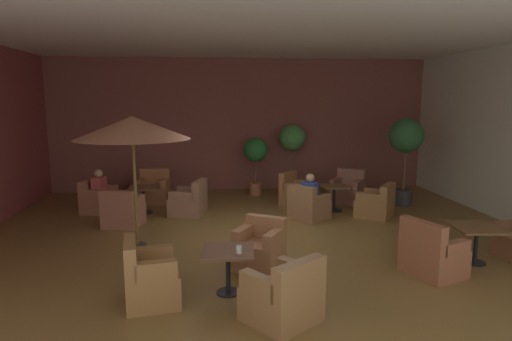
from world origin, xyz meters
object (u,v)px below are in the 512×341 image
Objects in this scene: cafe_table_mid_center at (144,194)px; patio_umbrella_tall_red at (133,129)px; armchair_mid_center_south at (154,190)px; potted_tree_left_corner at (256,155)px; armchair_front_right_south at (376,204)px; patron_by_window at (99,184)px; armchair_front_right_east at (308,207)px; armchair_rear_right_east at (432,255)px; armchair_front_left_south at (284,297)px; armchair_front_right_west at (348,191)px; armchair_front_left_east at (149,279)px; armchair_mid_center_east at (189,202)px; cafe_table_front_right at (334,193)px; potted_tree_mid_left at (292,142)px; armchair_mid_center_north at (123,212)px; cafe_table_rear_right at (477,233)px; patron_blue_shirt at (310,189)px; armchair_mid_center_west at (98,200)px; cafe_table_front_left at (228,258)px; iced_drink_cup at (239,249)px; potted_tree_mid_right at (406,143)px; armchair_front_right_north at (296,193)px; armchair_front_left_north at (260,249)px.

cafe_table_mid_center is 0.28× the size of patio_umbrella_tall_red.
armchair_mid_center_south is 3.03m from potted_tree_left_corner.
patron_by_window is (-6.64, 1.18, 0.40)m from armchair_front_right_south.
armchair_rear_right_east reaches higher than armchair_front_right_east.
armchair_front_right_west is (2.80, 6.17, 0.00)m from armchair_front_left_south.
armchair_front_left_east is 0.95× the size of armchair_mid_center_east.
armchair_front_right_south is at bearing -37.80° from cafe_table_front_right.
patron_by_window is at bearing -160.55° from potted_tree_mid_left.
cafe_table_rear_right is at bearing -24.30° from armchair_mid_center_north.
potted_tree_left_corner is 2.91m from patron_blue_shirt.
armchair_mid_center_west is (-2.26, 0.54, -0.02)m from armchair_mid_center_east.
cafe_table_front_left is 7.29× the size of iced_drink_cup.
patio_umbrella_tall_red is 4.31m from patron_blue_shirt.
armchair_front_left_east is 5.38m from cafe_table_rear_right.
patron_by_window is at bearing 174.81° from cafe_table_front_right.
armchair_mid_center_north is at bearing -177.88° from patron_blue_shirt.
potted_tree_left_corner reaches higher than armchair_mid_center_west.
iced_drink_cup is at bearing -115.95° from patron_blue_shirt.
armchair_front_right_west is at bearing 2.90° from armchair_mid_center_west.
cafe_table_front_left is at bearing -58.73° from armchair_mid_center_west.
armchair_mid_center_north is at bearing -169.87° from potted_tree_mid_right.
potted_tree_mid_left is (0.20, 1.70, 1.20)m from armchair_front_right_north.
iced_drink_cup is (-1.90, -3.91, -0.01)m from patron_blue_shirt.
patron_by_window is at bearing 120.98° from cafe_table_front_left.
armchair_mid_center_north is 1.01× the size of armchair_mid_center_south.
patron_by_window is (-4.99, 1.22, 0.40)m from armchair_front_right_east.
patio_umbrella_tall_red is (-4.85, 1.76, 1.91)m from armchair_rear_right_east.
iced_drink_cup is (1.93, -6.04, 0.37)m from armchair_mid_center_south.
patio_umbrella_tall_red is at bearing 160.08° from armchair_rear_right_east.
potted_tree_left_corner is at bearing 82.08° from iced_drink_cup.
potted_tree_mid_right is 3.45× the size of patron_blue_shirt.
armchair_front_left_north is at bearing -137.42° from armchair_front_right_south.
cafe_table_front_left is 0.27m from iced_drink_cup.
cafe_table_front_right is 0.39× the size of potted_tree_left_corner.
potted_tree_left_corner reaches higher than patron_by_window.
cafe_table_rear_right is at bearing -40.69° from armchair_mid_center_south.
patron_blue_shirt is at bearing -13.18° from armchair_mid_center_east.
cafe_table_mid_center is 6.74m from armchair_rear_right_east.
cafe_table_front_left is at bearing 126.54° from armchair_front_left_south.
cafe_table_mid_center and cafe_table_rear_right have the same top height.
armchair_mid_center_west is at bearing 166.31° from armchair_front_right_east.
armchair_front_left_east is 6.12m from armchair_mid_center_south.
cafe_table_front_right is 5.83m from patron_by_window.
iced_drink_cup is (3.12, -5.10, -0.00)m from patron_by_window.
armchair_rear_right_east is at bearing -70.23° from armchair_front_right_east.
cafe_table_rear_right is 1.08m from armchair_rear_right_east.
cafe_table_front_right is 1.08m from armchair_front_right_east.
armchair_front_right_west is at bearing 87.50° from armchair_rear_right_east.
patron_by_window is at bearing 169.95° from armchair_front_right_south.
armchair_front_right_north is (1.33, 5.96, 0.00)m from armchair_front_left_south.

